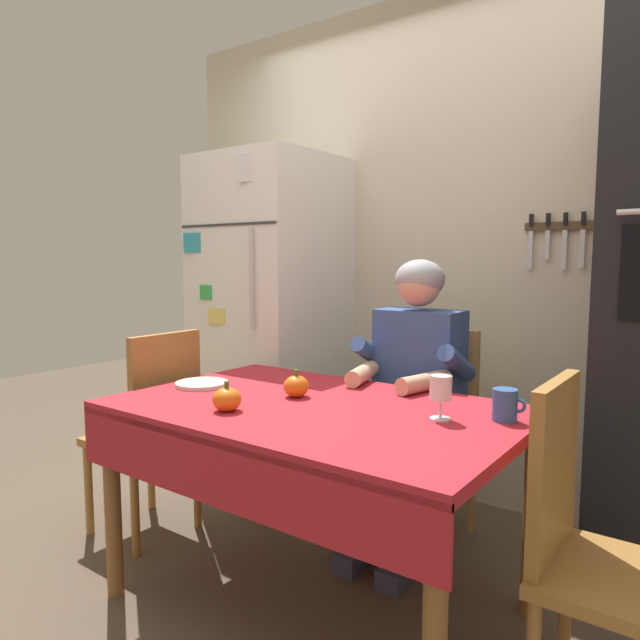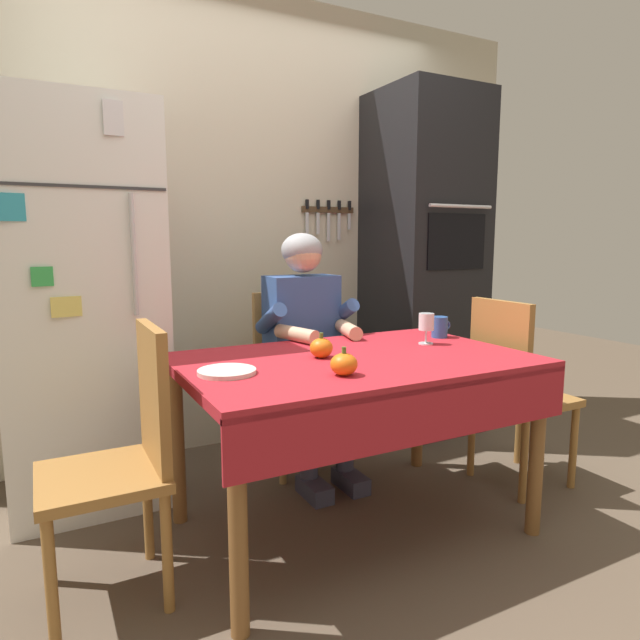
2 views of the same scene
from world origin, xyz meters
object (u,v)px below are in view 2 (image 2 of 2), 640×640
at_px(pumpkin_medium, 344,364).
at_px(serving_tray, 227,372).
at_px(wall_oven, 423,265).
at_px(coffee_mug, 440,327).
at_px(refrigerator, 81,308).
at_px(chair_behind_person, 292,370).
at_px(dining_table, 357,378).
at_px(pumpkin_large, 321,348).
at_px(chair_left_side, 125,450).
at_px(seated_person, 307,334).
at_px(chair_right_side, 513,385).
at_px(wine_glass, 426,323).

distance_m(pumpkin_medium, serving_tray, 0.42).
xyz_separation_m(wall_oven, pumpkin_medium, (-1.24, -1.14, -0.27)).
bearing_deg(pumpkin_medium, coffee_mug, 28.60).
xyz_separation_m(refrigerator, chair_behind_person, (1.03, -0.09, -0.39)).
height_order(dining_table, pumpkin_medium, pumpkin_medium).
height_order(coffee_mug, pumpkin_medium, same).
distance_m(pumpkin_large, serving_tray, 0.43).
bearing_deg(pumpkin_large, chair_left_side, -175.97).
relative_size(wall_oven, pumpkin_medium, 20.71).
bearing_deg(chair_behind_person, seated_person, -90.00).
distance_m(seated_person, pumpkin_medium, 0.87).
xyz_separation_m(dining_table, chair_behind_person, (0.08, 0.79, -0.14)).
bearing_deg(refrigerator, chair_left_side, -86.74).
distance_m(chair_right_side, wine_glass, 0.58).
distance_m(wall_oven, pumpkin_medium, 1.71).
bearing_deg(chair_right_side, pumpkin_large, 176.66).
bearing_deg(refrigerator, chair_behind_person, -5.04).
bearing_deg(serving_tray, pumpkin_medium, -30.67).
distance_m(coffee_mug, pumpkin_medium, 0.90).
distance_m(chair_left_side, serving_tray, 0.43).
height_order(coffee_mug, pumpkin_large, same).
height_order(chair_behind_person, wine_glass, chair_behind_person).
relative_size(chair_right_side, pumpkin_large, 9.11).
relative_size(dining_table, wine_glass, 9.85).
xyz_separation_m(wall_oven, chair_right_side, (-0.15, -0.91, -0.54)).
height_order(dining_table, chair_behind_person, chair_behind_person).
xyz_separation_m(refrigerator, pumpkin_medium, (0.76, -1.10, -0.12)).
height_order(refrigerator, chair_left_side, refrigerator).
bearing_deg(pumpkin_medium, seated_person, 72.18).
xyz_separation_m(wall_oven, wine_glass, (-0.62, -0.82, -0.21)).
bearing_deg(chair_right_side, chair_behind_person, 136.61).
height_order(seated_person, pumpkin_large, seated_person).
bearing_deg(serving_tray, seated_person, 44.43).
bearing_deg(chair_left_side, serving_tray, -3.95).
bearing_deg(seated_person, chair_right_side, -35.62).
relative_size(refrigerator, pumpkin_large, 17.63).
bearing_deg(dining_table, wine_glass, 13.59).
bearing_deg(wall_oven, chair_right_side, -99.31).
bearing_deg(wine_glass, pumpkin_medium, -152.45).
bearing_deg(chair_right_side, pumpkin_medium, -168.00).
height_order(pumpkin_large, pumpkin_medium, same).
relative_size(chair_behind_person, seated_person, 0.75).
bearing_deg(dining_table, chair_behind_person, 84.57).
xyz_separation_m(pumpkin_medium, serving_tray, (-0.36, 0.21, -0.03)).
distance_m(dining_table, coffee_mug, 0.65).
height_order(refrigerator, pumpkin_medium, refrigerator).
xyz_separation_m(chair_left_side, pumpkin_medium, (0.71, -0.24, 0.27)).
relative_size(dining_table, chair_left_side, 1.51).
bearing_deg(pumpkin_medium, refrigerator, 124.61).
bearing_deg(chair_behind_person, pumpkin_large, -105.56).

